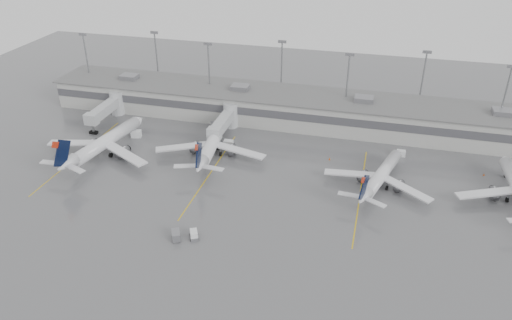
% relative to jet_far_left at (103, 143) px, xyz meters
% --- Properties ---
extents(ground, '(260.00, 260.00, 0.00)m').
position_rel_jet_far_left_xyz_m(ground, '(46.33, -25.91, -3.33)').
color(ground, '#555658').
rests_on(ground, ground).
extents(terminal, '(152.00, 17.00, 9.45)m').
position_rel_jet_far_left_xyz_m(terminal, '(46.33, 32.07, 0.85)').
color(terminal, '#A9A9A4').
rests_on(terminal, ground).
extents(light_masts, '(142.40, 8.00, 20.60)m').
position_rel_jet_far_left_xyz_m(light_masts, '(46.33, 37.84, 8.70)').
color(light_masts, gray).
rests_on(light_masts, ground).
extents(jet_bridge_left, '(4.00, 17.20, 7.00)m').
position_rel_jet_far_left_xyz_m(jet_bridge_left, '(-9.17, 19.81, 0.54)').
color(jet_bridge_left, '#ABADB0').
rests_on(jet_bridge_left, ground).
extents(jet_bridge_right, '(4.00, 17.20, 7.00)m').
position_rel_jet_far_left_xyz_m(jet_bridge_right, '(25.83, 19.81, 0.54)').
color(jet_bridge_right, '#ABADB0').
rests_on(jet_bridge_right, ground).
extents(stand_markings, '(105.25, 40.00, 0.01)m').
position_rel_jet_far_left_xyz_m(stand_markings, '(46.33, -1.91, -3.32)').
color(stand_markings, gold).
rests_on(stand_markings, ground).
extents(jet_far_left, '(29.16, 32.93, 10.70)m').
position_rel_jet_far_left_xyz_m(jet_far_left, '(0.00, 0.00, 0.00)').
color(jet_far_left, silver).
rests_on(jet_far_left, ground).
extents(jet_mid_left, '(27.88, 31.40, 10.17)m').
position_rel_jet_far_left_xyz_m(jet_mid_left, '(26.26, 6.99, -0.17)').
color(jet_mid_left, silver).
rests_on(jet_mid_left, ground).
extents(jet_mid_right, '(23.97, 27.26, 9.05)m').
position_rel_jet_far_left_xyz_m(jet_mid_right, '(67.68, 2.03, -0.51)').
color(jet_mid_right, silver).
rests_on(jet_mid_right, ground).
extents(baggage_tug, '(2.50, 2.93, 1.61)m').
position_rel_jet_far_left_xyz_m(baggage_tug, '(34.03, -26.27, -2.70)').
color(baggage_tug, white).
rests_on(baggage_tug, ground).
extents(baggage_cart, '(2.59, 3.09, 1.72)m').
position_rel_jet_far_left_xyz_m(baggage_cart, '(30.83, -27.47, -2.43)').
color(baggage_cart, slate).
rests_on(baggage_cart, ground).
extents(gse_uld_a, '(3.02, 2.38, 1.88)m').
position_rel_jet_far_left_xyz_m(gse_uld_a, '(3.13, 11.16, -2.39)').
color(gse_uld_a, white).
rests_on(gse_uld_a, ground).
extents(gse_uld_b, '(2.41, 1.63, 1.68)m').
position_rel_jet_far_left_xyz_m(gse_uld_b, '(28.84, 12.22, -2.49)').
color(gse_uld_b, white).
rests_on(gse_uld_b, ground).
extents(gse_uld_c, '(2.22, 1.54, 1.52)m').
position_rel_jet_far_left_xyz_m(gse_uld_c, '(72.28, 18.16, -2.56)').
color(gse_uld_c, white).
rests_on(gse_uld_c, ground).
extents(gse_loader, '(2.93, 3.66, 1.99)m').
position_rel_jet_far_left_xyz_m(gse_loader, '(22.05, 20.70, -2.33)').
color(gse_loader, slate).
rests_on(gse_loader, ground).
extents(cone_a, '(0.41, 0.41, 0.65)m').
position_rel_jet_far_left_xyz_m(cone_a, '(-2.24, 4.23, -3.00)').
color(cone_a, '#E55204').
rests_on(cone_a, ground).
extents(cone_b, '(0.50, 0.50, 0.80)m').
position_rel_jet_far_left_xyz_m(cone_b, '(22.90, 11.86, -2.92)').
color(cone_b, '#E55204').
rests_on(cone_b, ground).
extents(cone_c, '(0.42, 0.42, 0.68)m').
position_rel_jet_far_left_xyz_m(cone_c, '(55.27, 11.53, -2.99)').
color(cone_c, '#E55204').
rests_on(cone_c, ground).
extents(cone_d, '(0.38, 0.38, 0.60)m').
position_rel_jet_far_left_xyz_m(cone_d, '(91.25, 13.18, -3.03)').
color(cone_d, '#E55204').
rests_on(cone_d, ground).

